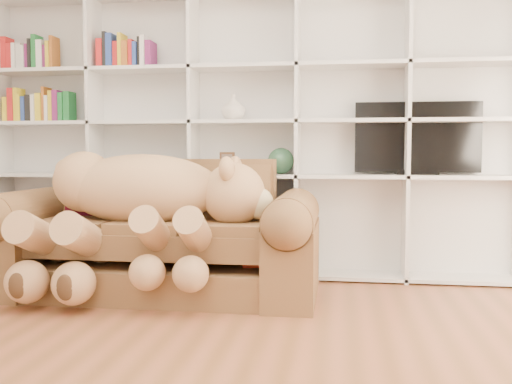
% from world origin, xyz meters
% --- Properties ---
extents(floor, '(5.00, 5.00, 0.00)m').
position_xyz_m(floor, '(0.00, 0.00, 0.00)').
color(floor, brown).
rests_on(floor, ground).
extents(wall_back, '(5.00, 0.02, 2.70)m').
position_xyz_m(wall_back, '(0.00, 2.50, 1.35)').
color(wall_back, silver).
rests_on(wall_back, floor).
extents(bookshelf, '(4.43, 0.35, 2.40)m').
position_xyz_m(bookshelf, '(-0.24, 2.36, 1.31)').
color(bookshelf, silver).
rests_on(bookshelf, floor).
extents(sofa, '(2.36, 1.02, 0.99)m').
position_xyz_m(sofa, '(-0.55, 1.64, 0.37)').
color(sofa, brown).
rests_on(sofa, floor).
extents(teddy_bear, '(1.72, 0.96, 1.00)m').
position_xyz_m(teddy_bear, '(-0.62, 1.45, 0.69)').
color(teddy_bear, tan).
rests_on(teddy_bear, sofa).
extents(throw_pillow, '(0.40, 0.23, 0.41)m').
position_xyz_m(throw_pillow, '(-1.13, 1.81, 0.70)').
color(throw_pillow, '#5C0F1E').
rests_on(throw_pillow, sofa).
extents(gift_box, '(0.38, 0.36, 0.27)m').
position_xyz_m(gift_box, '(0.26, 1.65, 0.13)').
color(gift_box, red).
rests_on(gift_box, floor).
extents(tv, '(0.99, 0.18, 0.59)m').
position_xyz_m(tv, '(1.41, 2.35, 1.15)').
color(tv, black).
rests_on(tv, bookshelf).
extents(picture_frame, '(0.14, 0.07, 0.17)m').
position_xyz_m(picture_frame, '(-0.15, 2.30, 0.96)').
color(picture_frame, brown).
rests_on(picture_frame, bookshelf).
extents(green_vase, '(0.22, 0.22, 0.22)m').
position_xyz_m(green_vase, '(0.30, 2.30, 0.97)').
color(green_vase, '#2E593C').
rests_on(green_vase, bookshelf).
extents(figurine_tall, '(0.08, 0.08, 0.14)m').
position_xyz_m(figurine_tall, '(-0.97, 2.30, 0.93)').
color(figurine_tall, silver).
rests_on(figurine_tall, bookshelf).
extents(figurine_short, '(0.09, 0.09, 0.12)m').
position_xyz_m(figurine_short, '(-0.83, 2.30, 0.93)').
color(figurine_short, silver).
rests_on(figurine_short, bookshelf).
extents(snow_globe, '(0.09, 0.09, 0.09)m').
position_xyz_m(snow_globe, '(-0.58, 2.30, 0.92)').
color(snow_globe, silver).
rests_on(snow_globe, bookshelf).
extents(shelf_vase, '(0.25, 0.25, 0.21)m').
position_xyz_m(shelf_vase, '(-0.10, 2.30, 1.42)').
color(shelf_vase, beige).
rests_on(shelf_vase, bookshelf).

